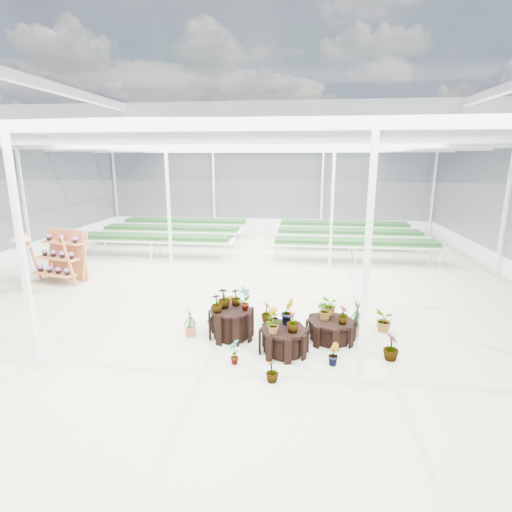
# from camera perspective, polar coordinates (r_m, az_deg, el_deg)

# --- Properties ---
(ground_plane) EXTENTS (24.00, 24.00, 0.00)m
(ground_plane) POSITION_cam_1_polar(r_m,az_deg,el_deg) (11.27, -3.76, -6.61)
(ground_plane) COLOR gray
(ground_plane) RESTS_ON ground
(greenhouse_shell) EXTENTS (18.00, 24.00, 4.50)m
(greenhouse_shell) POSITION_cam_1_polar(r_m,az_deg,el_deg) (10.69, -3.95, 4.76)
(greenhouse_shell) COLOR white
(greenhouse_shell) RESTS_ON ground
(steel_frame) EXTENTS (18.00, 24.00, 4.50)m
(steel_frame) POSITION_cam_1_polar(r_m,az_deg,el_deg) (10.69, -3.95, 4.76)
(steel_frame) COLOR silver
(steel_frame) RESTS_ON ground
(nursery_benches) EXTENTS (16.00, 7.00, 0.84)m
(nursery_benches) POSITION_cam_1_polar(r_m,az_deg,el_deg) (18.03, 0.29, 2.58)
(nursery_benches) COLOR silver
(nursery_benches) RESTS_ON ground
(plinth_tall) EXTENTS (1.28, 1.28, 0.66)m
(plinth_tall) POSITION_cam_1_polar(r_m,az_deg,el_deg) (9.06, -3.54, -9.58)
(plinth_tall) COLOR black
(plinth_tall) RESTS_ON ground
(plinth_mid) EXTENTS (1.19, 1.19, 0.53)m
(plinth_mid) POSITION_cam_1_polar(r_m,az_deg,el_deg) (8.42, 3.98, -11.99)
(plinth_mid) COLOR black
(plinth_mid) RESTS_ON ground
(plinth_low) EXTENTS (1.19, 1.19, 0.48)m
(plinth_low) POSITION_cam_1_polar(r_m,az_deg,el_deg) (9.09, 10.60, -10.36)
(plinth_low) COLOR black
(plinth_low) RESTS_ON ground
(shelf_rack) EXTENTS (1.77, 1.24, 1.69)m
(shelf_rack) POSITION_cam_1_polar(r_m,az_deg,el_deg) (14.32, -26.31, -0.07)
(shelf_rack) COLOR #BC6537
(shelf_rack) RESTS_ON ground
(bird_table) EXTENTS (0.54, 0.54, 1.79)m
(bird_table) POSITION_cam_1_polar(r_m,az_deg,el_deg) (14.10, -30.32, -0.52)
(bird_table) COLOR tan
(bird_table) RESTS_ON ground
(nursery_plants) EXTENTS (4.85, 3.17, 1.22)m
(nursery_plants) POSITION_cam_1_polar(r_m,az_deg,el_deg) (8.98, 5.62, -8.60)
(nursery_plants) COLOR #1A3E1B
(nursery_plants) RESTS_ON ground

